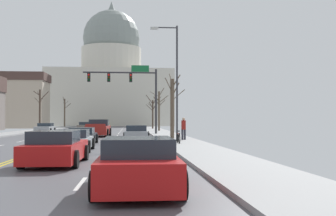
{
  "coord_description": "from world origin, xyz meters",
  "views": [
    {
      "loc": [
        4.79,
        -29.86,
        1.71
      ],
      "look_at": [
        10.58,
        31.48,
        3.39
      ],
      "focal_mm": 43.27,
      "sensor_mm": 36.0,
      "label": 1
    }
  ],
  "objects_px": {
    "signal_gantry": "(131,84)",
    "sedan_near_05": "(138,165)",
    "sedan_near_04": "(56,149)",
    "sedan_oncoming_00": "(45,128)",
    "sedan_near_02": "(82,136)",
    "pickup_truck_near_00": "(99,129)",
    "sedan_near_03": "(73,141)",
    "sedan_oncoming_02": "(92,125)",
    "sedan_oncoming_01": "(85,127)",
    "sedan_oncoming_03": "(98,124)",
    "bicycle_parked": "(178,138)",
    "street_lamp_right": "(174,73)",
    "pedestrian_00": "(184,127)",
    "sedan_near_01": "(137,133)"
  },
  "relations": [
    {
      "from": "signal_gantry",
      "to": "sedan_near_05",
      "type": "distance_m",
      "value": 34.07
    },
    {
      "from": "sedan_near_04",
      "to": "sedan_oncoming_00",
      "type": "relative_size",
      "value": 1.05
    },
    {
      "from": "sedan_near_02",
      "to": "sedan_oncoming_00",
      "type": "bearing_deg",
      "value": 107.47
    },
    {
      "from": "pickup_truck_near_00",
      "to": "sedan_oncoming_00",
      "type": "relative_size",
      "value": 1.24
    },
    {
      "from": "sedan_near_03",
      "to": "sedan_oncoming_02",
      "type": "xyz_separation_m",
      "value": [
        -3.69,
        51.55,
        0.02
      ]
    },
    {
      "from": "pickup_truck_near_00",
      "to": "sedan_oncoming_01",
      "type": "bearing_deg",
      "value": 99.77
    },
    {
      "from": "signal_gantry",
      "to": "pickup_truck_near_00",
      "type": "bearing_deg",
      "value": -134.72
    },
    {
      "from": "sedan_oncoming_03",
      "to": "sedan_oncoming_00",
      "type": "bearing_deg",
      "value": -96.79
    },
    {
      "from": "sedan_oncoming_00",
      "to": "bicycle_parked",
      "type": "xyz_separation_m",
      "value": [
        13.38,
        -23.9,
        -0.09
      ]
    },
    {
      "from": "sedan_near_05",
      "to": "signal_gantry",
      "type": "bearing_deg",
      "value": 90.23
    },
    {
      "from": "street_lamp_right",
      "to": "sedan_near_02",
      "type": "height_order",
      "value": "street_lamp_right"
    },
    {
      "from": "pedestrian_00",
      "to": "bicycle_parked",
      "type": "relative_size",
      "value": 0.95
    },
    {
      "from": "sedan_near_03",
      "to": "sedan_near_04",
      "type": "bearing_deg",
      "value": -87.61
    },
    {
      "from": "sedan_near_02",
      "to": "pedestrian_00",
      "type": "bearing_deg",
      "value": 19.17
    },
    {
      "from": "sedan_near_02",
      "to": "sedan_near_03",
      "type": "relative_size",
      "value": 1.07
    },
    {
      "from": "street_lamp_right",
      "to": "sedan_oncoming_03",
      "type": "xyz_separation_m",
      "value": [
        -9.55,
        53.34,
        -4.43
      ]
    },
    {
      "from": "street_lamp_right",
      "to": "sedan_near_01",
      "type": "xyz_separation_m",
      "value": [
        -2.61,
        4.8,
        -4.48
      ]
    },
    {
      "from": "sedan_near_04",
      "to": "sedan_near_05",
      "type": "relative_size",
      "value": 1.04
    },
    {
      "from": "sedan_near_02",
      "to": "sedan_near_04",
      "type": "relative_size",
      "value": 1.0
    },
    {
      "from": "sedan_oncoming_00",
      "to": "sedan_oncoming_01",
      "type": "xyz_separation_m",
      "value": [
        3.65,
        10.48,
        0.01
      ]
    },
    {
      "from": "street_lamp_right",
      "to": "bicycle_parked",
      "type": "height_order",
      "value": "street_lamp_right"
    },
    {
      "from": "sedan_near_02",
      "to": "sedan_oncoming_02",
      "type": "height_order",
      "value": "sedan_oncoming_02"
    },
    {
      "from": "street_lamp_right",
      "to": "pedestrian_00",
      "type": "xyz_separation_m",
      "value": [
        0.89,
        1.35,
        -3.96
      ]
    },
    {
      "from": "sedan_oncoming_01",
      "to": "signal_gantry",
      "type": "bearing_deg",
      "value": -68.78
    },
    {
      "from": "sedan_near_01",
      "to": "sedan_oncoming_00",
      "type": "distance_m",
      "value": 19.49
    },
    {
      "from": "sedan_near_03",
      "to": "sedan_oncoming_00",
      "type": "height_order",
      "value": "sedan_oncoming_00"
    },
    {
      "from": "sedan_near_01",
      "to": "sedan_near_04",
      "type": "bearing_deg",
      "value": -100.33
    },
    {
      "from": "sedan_oncoming_01",
      "to": "street_lamp_right",
      "type": "bearing_deg",
      "value": -72.81
    },
    {
      "from": "signal_gantry",
      "to": "street_lamp_right",
      "type": "xyz_separation_m",
      "value": [
        3.11,
        -14.41,
        -0.43
      ]
    },
    {
      "from": "sedan_near_01",
      "to": "sedan_near_04",
      "type": "distance_m",
      "value": 18.63
    },
    {
      "from": "sedan_near_01",
      "to": "sedan_oncoming_02",
      "type": "bearing_deg",
      "value": 100.44
    },
    {
      "from": "sedan_near_01",
      "to": "sedan_near_05",
      "type": "height_order",
      "value": "sedan_near_05"
    },
    {
      "from": "street_lamp_right",
      "to": "sedan_oncoming_02",
      "type": "bearing_deg",
      "value": 102.58
    },
    {
      "from": "sedan_oncoming_02",
      "to": "bicycle_parked",
      "type": "distance_m",
      "value": 48.27
    },
    {
      "from": "bicycle_parked",
      "to": "pedestrian_00",
      "type": "bearing_deg",
      "value": 77.82
    },
    {
      "from": "signal_gantry",
      "to": "street_lamp_right",
      "type": "distance_m",
      "value": 14.74
    },
    {
      "from": "sedan_near_01",
      "to": "sedan_near_04",
      "type": "height_order",
      "value": "sedan_near_04"
    },
    {
      "from": "sedan_oncoming_00",
      "to": "sedan_oncoming_03",
      "type": "bearing_deg",
      "value": 83.21
    },
    {
      "from": "signal_gantry",
      "to": "sedan_oncoming_03",
      "type": "relative_size",
      "value": 1.68
    },
    {
      "from": "street_lamp_right",
      "to": "pedestrian_00",
      "type": "relative_size",
      "value": 4.98
    },
    {
      "from": "pickup_truck_near_00",
      "to": "sedan_oncoming_03",
      "type": "distance_m",
      "value": 42.24
    },
    {
      "from": "sedan_near_02",
      "to": "sedan_near_05",
      "type": "xyz_separation_m",
      "value": [
        3.43,
        -18.13,
        0.07
      ]
    },
    {
      "from": "sedan_near_04",
      "to": "sedan_oncoming_01",
      "type": "bearing_deg",
      "value": 94.82
    },
    {
      "from": "pedestrian_00",
      "to": "sedan_oncoming_02",
      "type": "bearing_deg",
      "value": 104.08
    },
    {
      "from": "sedan_oncoming_01",
      "to": "bicycle_parked",
      "type": "bearing_deg",
      "value": -74.2
    },
    {
      "from": "sedan_near_01",
      "to": "sedan_oncoming_03",
      "type": "height_order",
      "value": "sedan_oncoming_03"
    },
    {
      "from": "sedan_oncoming_03",
      "to": "sedan_near_04",
      "type": "bearing_deg",
      "value": -86.92
    },
    {
      "from": "street_lamp_right",
      "to": "sedan_near_04",
      "type": "relative_size",
      "value": 1.84
    },
    {
      "from": "pedestrian_00",
      "to": "sedan_near_02",
      "type": "bearing_deg",
      "value": -160.83
    },
    {
      "from": "street_lamp_right",
      "to": "sedan_oncoming_00",
      "type": "xyz_separation_m",
      "value": [
        -13.39,
        21.03,
        -4.45
      ]
    }
  ]
}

